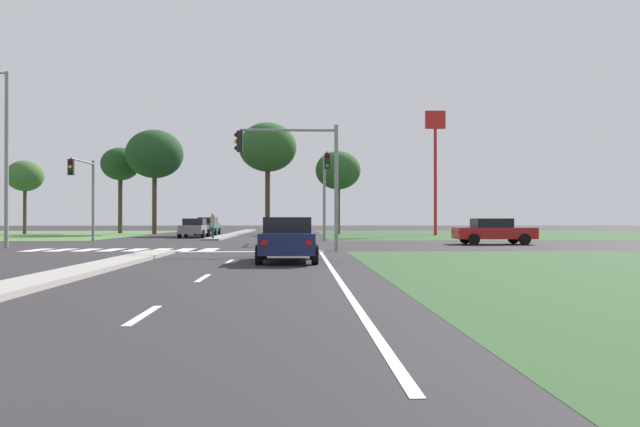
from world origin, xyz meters
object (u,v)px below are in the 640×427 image
object	(u,v)px
treeline_near	(25,176)
treeline_second	(120,165)
treeline_fifth	(338,171)
traffic_signal_far_right	(325,181)
car_navy_fourth	(288,239)
traffic_signal_far_left	(85,184)
car_teal_second	(208,226)
car_grey_third	(194,228)
treeline_fourth	(268,148)
car_red_near	(494,231)
street_lamp_second	(1,148)
fastfood_pole_sign	(435,144)
pedestrian_at_median	(213,223)
traffic_signal_near_right	(299,164)
treeline_third	(155,154)

from	to	relation	value
treeline_near	treeline_second	world-z (taller)	treeline_second
treeline_fifth	traffic_signal_far_right	bearing A→B (deg)	-96.00
car_navy_fourth	treeline_near	size ratio (longest dim) A/B	0.64
traffic_signal_far_left	car_teal_second	bearing A→B (deg)	73.78
car_grey_third	treeline_fourth	size ratio (longest dim) A/B	0.41
car_red_near	street_lamp_second	world-z (taller)	street_lamp_second
street_lamp_second	treeline_near	size ratio (longest dim) A/B	1.26
fastfood_pole_sign	pedestrian_at_median	bearing A→B (deg)	-146.27
car_navy_fourth	traffic_signal_far_left	world-z (taller)	traffic_signal_far_left
traffic_signal_near_right	treeline_third	xyz separation A→B (m)	(-13.84, 32.23, 3.69)
fastfood_pole_sign	traffic_signal_far_left	bearing A→B (deg)	-148.80
treeline_fifth	car_red_near	bearing A→B (deg)	-72.74
traffic_signal_far_left	treeline_second	distance (m)	24.58
car_teal_second	treeline_fourth	world-z (taller)	treeline_fourth
traffic_signal_far_left	fastfood_pole_sign	world-z (taller)	fastfood_pole_sign
traffic_signal_near_right	treeline_fifth	world-z (taller)	treeline_fifth
car_red_near	car_navy_fourth	size ratio (longest dim) A/B	1.01
car_teal_second	pedestrian_at_median	distance (m)	14.52
traffic_signal_far_left	traffic_signal_near_right	xyz separation A→B (m)	(13.52, -11.58, 0.30)
car_grey_third	traffic_signal_far_right	xyz separation A→B (m)	(9.88, -9.46, 3.15)
treeline_near	traffic_signal_far_left	bearing A→B (deg)	-58.77
treeline_near	treeline_third	xyz separation A→B (m)	(12.39, -0.32, 2.12)
car_grey_third	treeline_near	size ratio (longest dim) A/B	0.62
car_navy_fourth	car_red_near	bearing A→B (deg)	50.63
treeline_third	car_grey_third	bearing A→B (deg)	-63.25
treeline_near	treeline_third	distance (m)	12.57
car_grey_third	traffic_signal_far_right	world-z (taller)	traffic_signal_far_right
fastfood_pole_sign	treeline_second	bearing A→B (deg)	164.49
pedestrian_at_median	treeline_fourth	xyz separation A→B (m)	(3.00, 15.99, 7.01)
traffic_signal_far_right	treeline_near	xyz separation A→B (m)	(-27.91, 20.98, 1.62)
car_grey_third	treeline_second	world-z (taller)	treeline_second
fastfood_pole_sign	treeline_fourth	xyz separation A→B (m)	(-15.14, 3.88, 0.07)
treeline_second	treeline_fifth	distance (m)	22.20
traffic_signal_near_right	treeline_near	bearing A→B (deg)	128.86
pedestrian_at_median	traffic_signal_far_left	bearing A→B (deg)	66.29
treeline_third	treeline_fifth	distance (m)	17.69
car_navy_fourth	traffic_signal_far_left	distance (m)	22.82
treeline_fourth	treeline_second	bearing A→B (deg)	163.36
car_teal_second	traffic_signal_far_right	size ratio (longest dim) A/B	0.78
traffic_signal_far_left	car_red_near	bearing A→B (deg)	-9.92
car_navy_fourth	pedestrian_at_median	size ratio (longest dim) A/B	2.59
traffic_signal_near_right	traffic_signal_far_right	size ratio (longest dim) A/B	1.01
car_red_near	treeline_near	xyz separation A→B (m)	(-37.42, 25.29, 4.77)
treeline_near	treeline_second	size ratio (longest dim) A/B	0.81
car_red_near	treeline_third	distance (m)	36.02
traffic_signal_far_left	traffic_signal_near_right	distance (m)	17.81
fastfood_pole_sign	treeline_fourth	world-z (taller)	fastfood_pole_sign
fastfood_pole_sign	treeline_fifth	xyz separation A→B (m)	(-8.44, 4.07, -2.08)
traffic_signal_near_right	treeline_second	world-z (taller)	treeline_second
street_lamp_second	treeline_near	world-z (taller)	street_lamp_second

